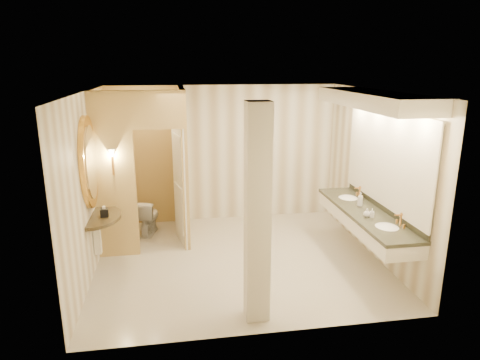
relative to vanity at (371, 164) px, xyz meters
name	(u,v)px	position (x,y,z in m)	size (l,w,h in m)	color
floor	(239,260)	(-1.98, 0.40, -1.63)	(4.50, 4.50, 0.00)	beige
ceiling	(238,91)	(-1.98, 0.40, 1.07)	(4.50, 4.50, 0.00)	silver
wall_back	(223,154)	(-1.98, 2.40, -0.28)	(4.50, 0.02, 2.70)	#EFE7CF
wall_front	(266,227)	(-1.98, -1.60, -0.28)	(4.50, 0.02, 2.70)	#EFE7CF
wall_left	(87,186)	(-4.23, 0.40, -0.28)	(0.02, 4.00, 2.70)	#EFE7CF
wall_right	(375,174)	(0.27, 0.40, -0.28)	(0.02, 4.00, 2.70)	#EFE7CF
toilet_closet	(166,166)	(-3.09, 1.37, -0.24)	(1.50, 1.55, 2.70)	#DBB772
wall_sconce	(112,154)	(-3.90, 0.83, 0.10)	(0.14, 0.14, 0.42)	#CC8C41
vanity	(371,164)	(0.00, 0.00, 0.00)	(0.75, 2.72, 2.09)	white
console_shelf	(91,186)	(-4.19, 0.45, -0.28)	(1.05, 1.05, 1.98)	black
pillar	(257,216)	(-2.01, -1.22, -0.28)	(0.29, 0.29, 2.70)	white
tissue_box	(104,213)	(-4.02, 0.39, -0.69)	(0.12, 0.12, 0.12)	black
toilet	(147,217)	(-3.49, 1.78, -1.29)	(0.37, 0.66, 0.67)	white
soap_bottle_a	(372,213)	(-0.07, -0.29, -0.69)	(0.06, 0.06, 0.14)	beige
soap_bottle_b	(367,213)	(-0.14, -0.26, -0.69)	(0.10, 0.10, 0.13)	silver
soap_bottle_c	(360,199)	(-0.03, 0.23, -0.64)	(0.09, 0.09, 0.23)	#C6B28C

